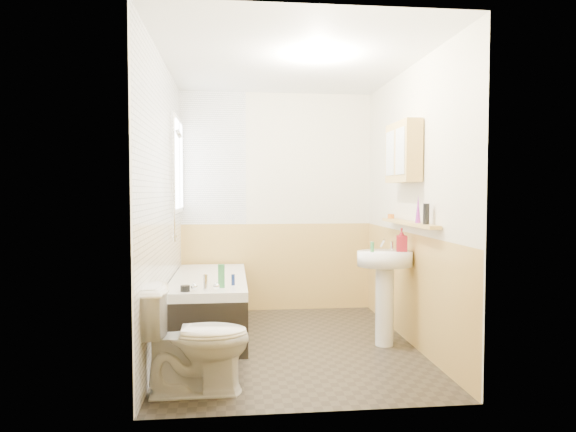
{
  "coord_description": "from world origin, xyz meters",
  "views": [
    {
      "loc": [
        -0.5,
        -4.49,
        1.37
      ],
      "look_at": [
        0.0,
        0.15,
        1.15
      ],
      "focal_mm": 32.0,
      "sensor_mm": 36.0,
      "label": 1
    }
  ],
  "objects_px": {
    "bathtub": "(210,303)",
    "sink": "(385,278)",
    "medicine_cabinet": "(403,152)",
    "toilet": "(195,340)",
    "pine_shelf": "(408,223)"
  },
  "relations": [
    {
      "from": "pine_shelf",
      "to": "medicine_cabinet",
      "type": "bearing_deg",
      "value": 108.84
    },
    {
      "from": "sink",
      "to": "bathtub",
      "type": "bearing_deg",
      "value": 164.63
    },
    {
      "from": "bathtub",
      "to": "sink",
      "type": "relative_size",
      "value": 1.76
    },
    {
      "from": "pine_shelf",
      "to": "bathtub",
      "type": "bearing_deg",
      "value": 161.01
    },
    {
      "from": "bathtub",
      "to": "pine_shelf",
      "type": "distance_m",
      "value": 2.04
    },
    {
      "from": "bathtub",
      "to": "sink",
      "type": "xyz_separation_m",
      "value": [
        1.57,
        -0.58,
        0.32
      ]
    },
    {
      "from": "toilet",
      "to": "medicine_cabinet",
      "type": "xyz_separation_m",
      "value": [
        1.77,
        0.97,
        1.36
      ]
    },
    {
      "from": "sink",
      "to": "medicine_cabinet",
      "type": "bearing_deg",
      "value": 22.29
    },
    {
      "from": "sink",
      "to": "pine_shelf",
      "type": "relative_size",
      "value": 0.77
    },
    {
      "from": "bathtub",
      "to": "medicine_cabinet",
      "type": "distance_m",
      "value": 2.32
    },
    {
      "from": "pine_shelf",
      "to": "medicine_cabinet",
      "type": "distance_m",
      "value": 0.63
    },
    {
      "from": "toilet",
      "to": "pine_shelf",
      "type": "xyz_separation_m",
      "value": [
        1.8,
        0.89,
        0.73
      ]
    },
    {
      "from": "toilet",
      "to": "sink",
      "type": "relative_size",
      "value": 0.78
    },
    {
      "from": "toilet",
      "to": "sink",
      "type": "bearing_deg",
      "value": -61.15
    },
    {
      "from": "pine_shelf",
      "to": "toilet",
      "type": "bearing_deg",
      "value": -153.8
    }
  ]
}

